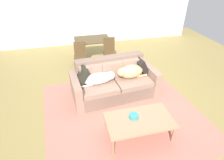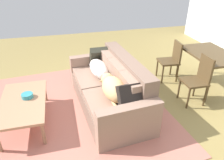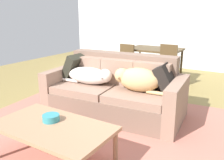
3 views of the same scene
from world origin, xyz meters
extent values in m
plane|color=olive|center=(0.00, 0.00, 0.00)|extent=(10.00, 10.00, 0.00)
cube|color=silver|center=(0.00, 4.00, 1.35)|extent=(8.00, 0.12, 2.70)
cube|color=#B46B5B|center=(-0.28, -0.56, 0.01)|extent=(3.67, 3.61, 0.01)
cube|color=#765C4D|center=(-0.28, 0.13, 0.17)|extent=(1.84, 1.13, 0.35)
cube|color=#90705E|center=(-0.72, 0.09, 0.40)|extent=(0.94, 1.00, 0.11)
cube|color=#90705E|center=(0.15, 0.18, 0.40)|extent=(0.94, 1.00, 0.11)
cube|color=#765C4D|center=(-0.32, 0.49, 0.68)|extent=(1.78, 0.40, 0.46)
cube|color=#90705E|center=(-0.84, 0.25, 0.65)|extent=(0.55, 0.21, 0.39)
cube|color=#90705E|center=(-0.30, 0.31, 0.65)|extent=(0.55, 0.21, 0.39)
cube|color=#90705E|center=(0.24, 0.36, 0.65)|extent=(0.55, 0.21, 0.39)
cube|color=#90705E|center=(-1.24, 0.04, 0.33)|extent=(0.25, 0.98, 0.65)
cube|color=#90705E|center=(0.67, 0.22, 0.33)|extent=(0.25, 0.98, 0.65)
ellipsoid|color=silver|center=(-0.70, 0.07, 0.59)|extent=(0.75, 0.37, 0.26)
sphere|color=silver|center=(-0.40, 0.07, 0.62)|extent=(0.20, 0.20, 0.20)
cone|color=#AEA39C|center=(-0.39, -0.02, 0.61)|extent=(0.10, 0.12, 0.09)
cylinder|color=silver|center=(-1.02, -0.03, 0.48)|extent=(0.33, 0.08, 0.05)
ellipsoid|color=tan|center=(0.14, 0.14, 0.62)|extent=(0.64, 0.40, 0.34)
sphere|color=tan|center=(-0.12, 0.10, 0.66)|extent=(0.21, 0.21, 0.21)
cone|color=#9E7C52|center=(-0.11, 0.00, 0.65)|extent=(0.11, 0.13, 0.10)
cylinder|color=tan|center=(0.42, 0.10, 0.48)|extent=(0.28, 0.08, 0.05)
cube|color=#29281F|center=(-1.07, 0.18, 0.65)|extent=(0.33, 0.44, 0.46)
cube|color=black|center=(0.48, 0.33, 0.64)|extent=(0.37, 0.45, 0.44)
cube|color=tan|center=(-0.16, -1.28, 0.41)|extent=(1.25, 0.70, 0.04)
cylinder|color=#956B4E|center=(-0.74, -1.57, 0.19)|extent=(0.05, 0.05, 0.39)
cylinder|color=#956B4E|center=(0.41, -1.57, 0.19)|extent=(0.05, 0.05, 0.39)
cylinder|color=#956B4E|center=(-0.74, -0.98, 0.19)|extent=(0.05, 0.05, 0.39)
cylinder|color=#956B4E|center=(0.41, -0.98, 0.19)|extent=(0.05, 0.05, 0.39)
cylinder|color=teal|center=(-0.25, -1.20, 0.46)|extent=(0.18, 0.18, 0.07)
cube|color=#4E3A21|center=(-0.50, 2.33, 0.73)|extent=(1.17, 0.81, 0.04)
cylinder|color=#42311C|center=(-1.04, 1.97, 0.36)|extent=(0.05, 0.05, 0.71)
cylinder|color=#42311C|center=(0.03, 1.97, 0.36)|extent=(0.05, 0.05, 0.71)
cylinder|color=#42311C|center=(-1.04, 2.69, 0.36)|extent=(0.05, 0.05, 0.71)
cylinder|color=#42311C|center=(0.03, 2.69, 0.36)|extent=(0.05, 0.05, 0.71)
cube|color=#4E3A21|center=(-0.98, 1.67, 0.43)|extent=(0.43, 0.43, 0.04)
cube|color=#4E3A21|center=(-0.97, 1.85, 0.66)|extent=(0.36, 0.06, 0.42)
cylinder|color=#46341E|center=(-1.17, 1.51, 0.20)|extent=(0.04, 0.04, 0.41)
cylinder|color=#46341E|center=(-0.83, 1.49, 0.20)|extent=(0.04, 0.04, 0.41)
cylinder|color=#46341E|center=(-1.14, 1.85, 0.20)|extent=(0.04, 0.04, 0.41)
cylinder|color=#46341E|center=(-0.80, 1.83, 0.20)|extent=(0.04, 0.04, 0.41)
cube|color=#4E3A21|center=(-0.03, 1.69, 0.44)|extent=(0.41, 0.41, 0.04)
cube|color=#4E3A21|center=(-0.02, 1.87, 0.69)|extent=(0.36, 0.04, 0.46)
cylinder|color=#46341E|center=(-0.20, 1.53, 0.21)|extent=(0.04, 0.04, 0.42)
cylinder|color=#46341E|center=(0.14, 1.52, 0.21)|extent=(0.04, 0.04, 0.42)
cylinder|color=#46341E|center=(-0.19, 1.87, 0.21)|extent=(0.04, 0.04, 0.42)
cylinder|color=#46341E|center=(0.15, 1.86, 0.21)|extent=(0.04, 0.04, 0.42)
camera|label=1|loc=(-1.24, -3.53, 2.85)|focal=29.07mm
camera|label=2|loc=(2.86, -0.58, 2.36)|focal=34.10mm
camera|label=3|loc=(1.54, -2.88, 1.55)|focal=38.76mm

